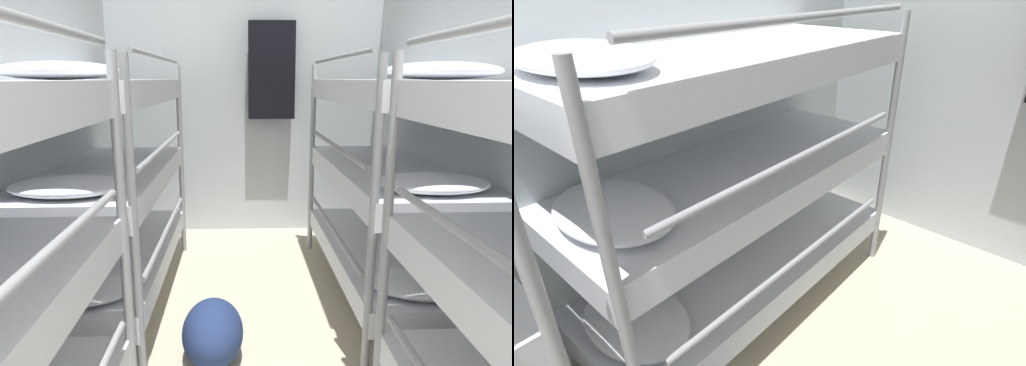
% 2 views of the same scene
% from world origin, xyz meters
% --- Properties ---
extents(wall_back, '(2.78, 0.06, 2.31)m').
position_xyz_m(wall_back, '(0.00, 5.13, 1.16)').
color(wall_back, silver).
rests_on(wall_back, ground_plane).
extents(bunk_stack_left_far, '(0.77, 1.92, 1.69)m').
position_xyz_m(bunk_stack_left_far, '(-0.95, 3.52, 0.89)').
color(bunk_stack_left_far, gray).
rests_on(bunk_stack_left_far, ground_plane).
extents(bunk_stack_right_far, '(0.77, 1.92, 1.69)m').
position_xyz_m(bunk_stack_right_far, '(0.95, 3.52, 0.89)').
color(bunk_stack_right_far, gray).
rests_on(bunk_stack_right_far, ground_plane).
extents(duffel_bag, '(0.34, 0.49, 0.34)m').
position_xyz_m(duffel_bag, '(-0.23, 2.82, 0.17)').
color(duffel_bag, navy).
rests_on(duffel_bag, ground_plane).
extents(hanging_coat, '(0.44, 0.12, 0.90)m').
position_xyz_m(hanging_coat, '(0.25, 4.98, 1.61)').
color(hanging_coat, black).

